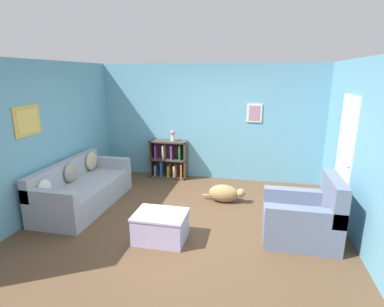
% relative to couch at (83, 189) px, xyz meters
% --- Properties ---
extents(ground_plane, '(14.00, 14.00, 0.00)m').
position_rel_couch_xyz_m(ground_plane, '(2.02, -0.19, -0.31)').
color(ground_plane, brown).
extents(wall_back, '(5.60, 0.13, 2.60)m').
position_rel_couch_xyz_m(wall_back, '(2.02, 2.06, 0.99)').
color(wall_back, '#609EB7').
rests_on(wall_back, ground_plane).
extents(wall_left, '(0.13, 5.00, 2.60)m').
position_rel_couch_xyz_m(wall_left, '(-0.53, -0.19, 0.99)').
color(wall_left, '#609EB7').
rests_on(wall_left, ground_plane).
extents(wall_right, '(0.16, 5.00, 2.60)m').
position_rel_couch_xyz_m(wall_right, '(4.57, -0.17, 0.99)').
color(wall_right, '#609EB7').
rests_on(wall_right, ground_plane).
extents(couch, '(0.92, 2.07, 0.83)m').
position_rel_couch_xyz_m(couch, '(0.00, 0.00, 0.00)').
color(couch, '#9399A3').
rests_on(couch, ground_plane).
extents(bookshelf, '(0.86, 0.31, 0.88)m').
position_rel_couch_xyz_m(bookshelf, '(1.12, 1.86, 0.11)').
color(bookshelf, '#42382D').
rests_on(bookshelf, ground_plane).
extents(recliner_chair, '(1.03, 0.89, 0.97)m').
position_rel_couch_xyz_m(recliner_chair, '(3.83, -0.39, 0.03)').
color(recliner_chair, slate).
rests_on(recliner_chair, ground_plane).
extents(coffee_table, '(0.75, 0.57, 0.42)m').
position_rel_couch_xyz_m(coffee_table, '(1.78, -0.86, -0.08)').
color(coffee_table, '#ADA3CC').
rests_on(coffee_table, ground_plane).
extents(dog, '(0.84, 0.30, 0.34)m').
position_rel_couch_xyz_m(dog, '(2.56, 0.69, -0.14)').
color(dog, '#9E7A4C').
rests_on(dog, ground_plane).
extents(vase, '(0.11, 0.11, 0.25)m').
position_rel_couch_xyz_m(vase, '(1.22, 1.84, 0.72)').
color(vase, silver).
rests_on(vase, bookshelf).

